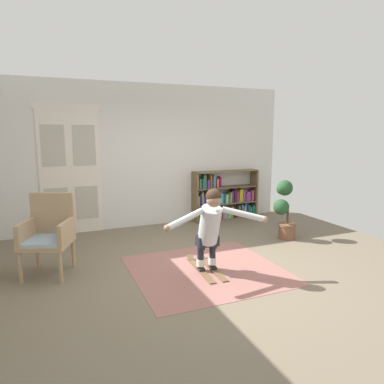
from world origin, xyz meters
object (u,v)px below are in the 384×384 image
(wicker_chair, at_px, (49,232))
(potted_plant, at_px, (284,208))
(person_skier, at_px, (210,224))
(bookshelf, at_px, (223,199))
(skis_pair, at_px, (206,268))

(wicker_chair, distance_m, potted_plant, 4.00)
(potted_plant, height_order, person_skier, person_skier)
(potted_plant, distance_m, person_skier, 2.20)
(bookshelf, xyz_separation_m, person_skier, (-1.60, -2.65, 0.26))
(skis_pair, bearing_deg, bookshelf, 57.44)
(bookshelf, relative_size, skis_pair, 1.55)
(skis_pair, bearing_deg, potted_plant, 22.20)
(potted_plant, xyz_separation_m, person_skier, (-1.97, -0.97, 0.15))
(wicker_chair, bearing_deg, person_skier, -23.82)
(bookshelf, bearing_deg, potted_plant, -77.55)
(potted_plant, relative_size, person_skier, 0.74)
(bookshelf, height_order, person_skier, person_skier)
(bookshelf, relative_size, potted_plant, 1.42)
(skis_pair, xyz_separation_m, person_skier, (-0.01, -0.17, 0.69))
(bookshelf, bearing_deg, skis_pair, -122.56)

